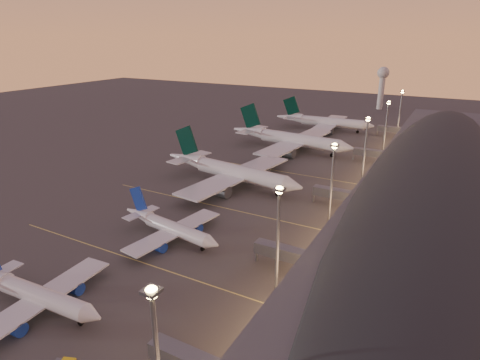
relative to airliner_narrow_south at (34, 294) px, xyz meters
name	(u,v)px	position (x,y,z in m)	size (l,w,h in m)	color
ground	(153,253)	(7.05, 29.83, -3.47)	(700.00, 700.00, 0.00)	#3F3C3A
airliner_narrow_south	(34,294)	(0.00, 0.00, 0.00)	(37.60, 33.60, 13.44)	silver
airliner_narrow_north	(169,227)	(5.43, 39.09, -0.08)	(36.76, 33.12, 13.13)	silver
airliner_wide_near	(229,171)	(-1.89, 86.20, 1.83)	(64.35, 59.14, 20.60)	silver
airliner_wide_mid	(289,139)	(-0.53, 144.22, 2.12)	(67.90, 62.18, 21.72)	silver
airliner_wide_far	(323,122)	(0.77, 196.92, 1.54)	(60.81, 55.37, 19.47)	silver
terminal_building	(432,180)	(68.88, 102.29, 5.31)	(56.35, 255.00, 17.46)	#4C4C52
light_masts	(353,150)	(43.05, 94.83, 14.08)	(2.20, 217.20, 25.90)	slate
radar_tower	(382,81)	(17.05, 289.83, 18.40)	(9.00, 9.00, 32.50)	silver
lane_markings	(228,202)	(7.05, 69.83, -3.47)	(90.00, 180.36, 0.00)	#D8C659
baggage_tug_b	(171,346)	(33.04, 4.41, -2.99)	(3.83, 2.38, 1.07)	yellow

